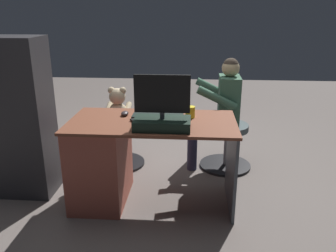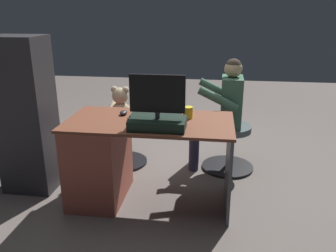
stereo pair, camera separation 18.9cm
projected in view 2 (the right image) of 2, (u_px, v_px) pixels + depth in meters
The scene contains 12 objects.
ground_plane at pixel (158, 178), 3.38m from camera, with size 10.00×10.00×0.00m, color #6A605A.
desk at pixel (109, 157), 2.92m from camera, with size 1.34×0.69×0.73m.
monitor at pixel (158, 115), 2.55m from camera, with size 0.42×0.24×0.41m.
keyboard at pixel (156, 116), 2.85m from camera, with size 0.42×0.14×0.02m, color black.
computer_mouse at pixel (124, 113), 2.91m from camera, with size 0.06×0.10×0.04m, color #30282B.
cup at pixel (188, 112), 2.81m from camera, with size 0.08×0.08×0.09m, color yellow.
tv_remote at pixel (133, 121), 2.72m from camera, with size 0.04×0.15×0.02m, color black.
office_chair_teddy at pixel (122, 138), 3.63m from camera, with size 0.51×0.51×0.47m.
teddy_bear at pixel (121, 105), 3.53m from camera, with size 0.26×0.26×0.37m.
visitor_chair at pixel (229, 144), 3.52m from camera, with size 0.53×0.53×0.47m.
person at pixel (222, 106), 3.40m from camera, with size 0.50×0.48×1.13m.
equipment_rack at pixel (26, 116), 3.01m from camera, with size 0.44×0.36×1.37m, color #2E2D30.
Camera 2 is at (-0.50, 2.99, 1.58)m, focal length 36.90 mm.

